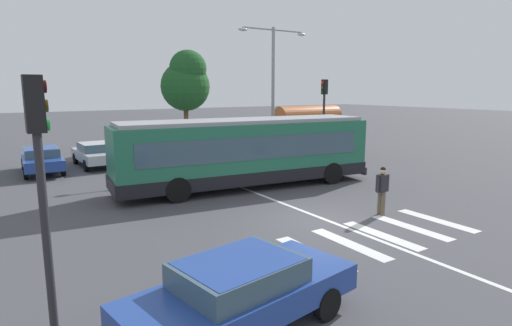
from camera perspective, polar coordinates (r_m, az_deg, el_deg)
ground_plane at (r=14.44m, az=8.86°, el=-7.65°), size 160.00×160.00×0.00m
city_transit_bus at (r=18.62m, az=-1.43°, el=1.47°), size 11.90×3.79×3.06m
pedestrian_crossing_street at (r=15.20m, az=16.77°, el=-3.29°), size 0.58×0.30×1.72m
foreground_sedan at (r=7.94m, az=-1.99°, el=-16.84°), size 4.73×2.51×1.35m
parked_car_blue at (r=24.65m, az=-27.10°, el=0.54°), size 2.00×4.56×1.35m
parked_car_silver at (r=25.60m, az=-20.97°, el=1.30°), size 1.96×4.55×1.35m
parked_car_teal at (r=25.82m, az=-15.00°, el=1.69°), size 2.03×4.58×1.35m
parked_car_white at (r=26.69m, az=-9.29°, el=2.16°), size 1.93×4.53×1.35m
parked_car_charcoal at (r=28.10m, az=-4.47°, el=2.66°), size 1.94×4.53×1.35m
parked_car_champagne at (r=29.65m, az=0.16°, el=3.07°), size 1.91×4.52×1.35m
traffic_light_near_corner at (r=7.58m, az=-27.25°, el=-0.81°), size 0.33×0.32×4.57m
traffic_light_far_corner at (r=26.38m, az=9.22°, el=7.60°), size 0.33×0.32×4.93m
bus_stop_shelter at (r=28.69m, az=7.05°, el=6.08°), size 4.80×1.54×3.25m
twin_arm_street_lamp at (r=26.22m, az=2.34°, el=11.50°), size 4.89×0.32×8.02m
background_tree_right at (r=32.70m, az=-9.49°, el=10.89°), size 3.72×3.72×7.25m
crosswalk_painted_stripes at (r=13.40m, az=16.74°, el=-9.37°), size 5.84×2.87×0.01m
lane_center_line at (r=16.00m, az=4.46°, el=-5.79°), size 0.16×24.00×0.01m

